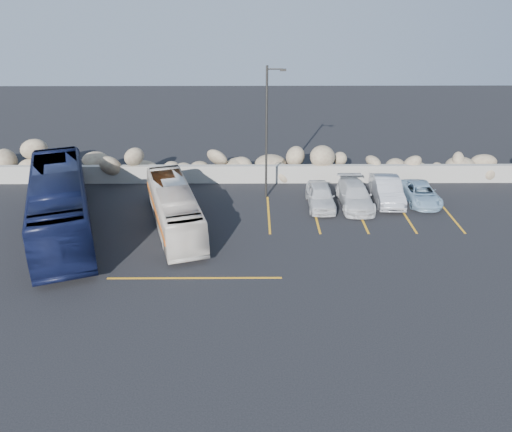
{
  "coord_description": "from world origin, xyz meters",
  "views": [
    {
      "loc": [
        1.69,
        -19.15,
        12.43
      ],
      "look_at": [
        1.84,
        4.0,
        1.33
      ],
      "focal_mm": 35.0,
      "sensor_mm": 36.0,
      "label": 1
    }
  ],
  "objects_px": {
    "tour_coach": "(60,204)",
    "car_d": "(421,193)",
    "car_a": "(321,196)",
    "lamppost": "(267,130)",
    "car_c": "(355,195)",
    "vintage_bus": "(174,208)",
    "car_b": "(387,190)"
  },
  "relations": [
    {
      "from": "car_d",
      "to": "car_c",
      "type": "bearing_deg",
      "value": -173.09
    },
    {
      "from": "car_b",
      "to": "car_c",
      "type": "bearing_deg",
      "value": -160.64
    },
    {
      "from": "lamppost",
      "to": "car_c",
      "type": "relative_size",
      "value": 1.8
    },
    {
      "from": "vintage_bus",
      "to": "tour_coach",
      "type": "relative_size",
      "value": 0.73
    },
    {
      "from": "vintage_bus",
      "to": "car_c",
      "type": "distance_m",
      "value": 10.78
    },
    {
      "from": "car_b",
      "to": "vintage_bus",
      "type": "bearing_deg",
      "value": -161.48
    },
    {
      "from": "car_a",
      "to": "car_c",
      "type": "bearing_deg",
      "value": 2.84
    },
    {
      "from": "vintage_bus",
      "to": "car_a",
      "type": "xyz_separation_m",
      "value": [
        8.28,
        2.82,
        -0.54
      ]
    },
    {
      "from": "vintage_bus",
      "to": "car_d",
      "type": "distance_m",
      "value": 14.9
    },
    {
      "from": "lamppost",
      "to": "car_c",
      "type": "distance_m",
      "value": 6.52
    },
    {
      "from": "lamppost",
      "to": "car_b",
      "type": "height_order",
      "value": "lamppost"
    },
    {
      "from": "car_b",
      "to": "car_a",
      "type": "bearing_deg",
      "value": -167.43
    },
    {
      "from": "tour_coach",
      "to": "car_b",
      "type": "height_order",
      "value": "tour_coach"
    },
    {
      "from": "vintage_bus",
      "to": "car_a",
      "type": "bearing_deg",
      "value": 2.1
    },
    {
      "from": "car_b",
      "to": "car_d",
      "type": "relative_size",
      "value": 1.11
    },
    {
      "from": "vintage_bus",
      "to": "tour_coach",
      "type": "bearing_deg",
      "value": 166.94
    },
    {
      "from": "car_c",
      "to": "lamppost",
      "type": "bearing_deg",
      "value": 166.2
    },
    {
      "from": "lamppost",
      "to": "vintage_bus",
      "type": "distance_m",
      "value": 7.3
    },
    {
      "from": "car_d",
      "to": "lamppost",
      "type": "bearing_deg",
      "value": 175.32
    },
    {
      "from": "tour_coach",
      "to": "car_a",
      "type": "relative_size",
      "value": 3.05
    },
    {
      "from": "vintage_bus",
      "to": "car_d",
      "type": "relative_size",
      "value": 2.19
    },
    {
      "from": "tour_coach",
      "to": "car_a",
      "type": "bearing_deg",
      "value": -7.11
    },
    {
      "from": "tour_coach",
      "to": "car_c",
      "type": "height_order",
      "value": "tour_coach"
    },
    {
      "from": "car_a",
      "to": "car_c",
      "type": "distance_m",
      "value": 2.08
    },
    {
      "from": "tour_coach",
      "to": "car_b",
      "type": "xyz_separation_m",
      "value": [
        18.39,
        3.92,
        -0.92
      ]
    },
    {
      "from": "vintage_bus",
      "to": "car_c",
      "type": "bearing_deg",
      "value": -0.92
    },
    {
      "from": "vintage_bus",
      "to": "car_b",
      "type": "distance_m",
      "value": 12.93
    },
    {
      "from": "vintage_bus",
      "to": "tour_coach",
      "type": "xyz_separation_m",
      "value": [
        -5.96,
        -0.38,
        0.44
      ]
    },
    {
      "from": "car_a",
      "to": "lamppost",
      "type": "bearing_deg",
      "value": 156.49
    },
    {
      "from": "car_b",
      "to": "tour_coach",
      "type": "bearing_deg",
      "value": -165.36
    },
    {
      "from": "tour_coach",
      "to": "car_d",
      "type": "relative_size",
      "value": 3.0
    },
    {
      "from": "lamppost",
      "to": "car_d",
      "type": "relative_size",
      "value": 2.04
    }
  ]
}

